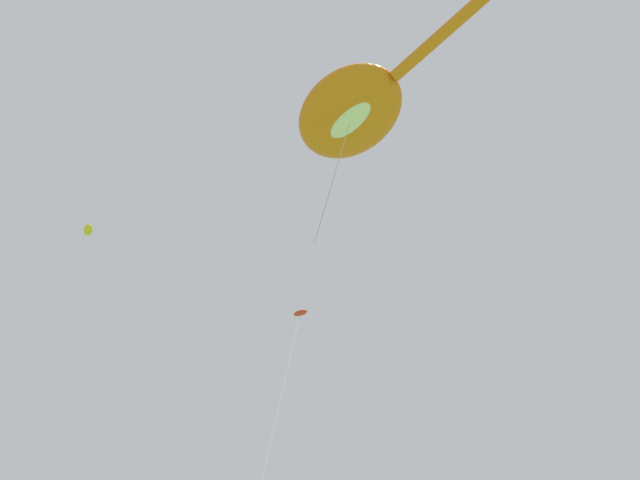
# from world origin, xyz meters

# --- Properties ---
(big_show_kite) EXTENTS (3.55, 11.79, 19.14)m
(big_show_kite) POSITION_xyz_m (0.45, 7.04, 18.51)
(big_show_kite) COLOR orange
(big_show_kite) RESTS_ON ground
(small_kite_bird_shape) EXTENTS (4.24, 1.27, 19.64)m
(small_kite_bird_shape) POSITION_xyz_m (7.21, 18.07, 18.93)
(small_kite_bird_shape) COLOR red
(small_kite_bird_shape) RESTS_ON ground
(small_kite_tiny_distant) EXTENTS (1.09, 2.51, 23.81)m
(small_kite_tiny_distant) POSITION_xyz_m (-3.63, 24.70, 22.96)
(small_kite_tiny_distant) COLOR yellow
(small_kite_tiny_distant) RESTS_ON ground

